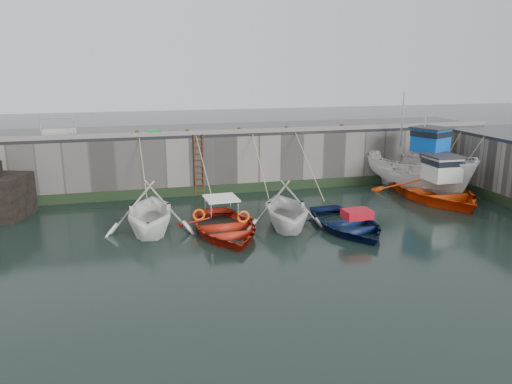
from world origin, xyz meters
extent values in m
plane|color=black|center=(0.00, 0.00, 0.00)|extent=(120.00, 120.00, 0.00)
cube|color=slate|center=(0.00, 12.50, 1.50)|extent=(30.00, 5.00, 3.00)
cube|color=black|center=(0.00, 12.50, 3.08)|extent=(30.00, 5.00, 0.16)
cube|color=slate|center=(0.00, 10.15, 3.26)|extent=(30.00, 0.30, 0.20)
cube|color=black|center=(0.00, 9.96, 0.25)|extent=(30.00, 0.08, 0.50)
cylinder|color=#3F1E0F|center=(-2.22, 9.92, 1.60)|extent=(0.07, 0.07, 3.20)
cylinder|color=#3F1E0F|center=(-1.78, 9.92, 1.60)|extent=(0.07, 0.07, 3.20)
cube|color=#3F1E0F|center=(-2.00, 9.90, 0.25)|extent=(0.44, 0.06, 0.05)
cube|color=#3F1E0F|center=(-2.00, 9.90, 0.58)|extent=(0.44, 0.06, 0.05)
cube|color=#3F1E0F|center=(-2.00, 9.90, 0.91)|extent=(0.44, 0.06, 0.05)
cube|color=#3F1E0F|center=(-2.00, 9.90, 1.24)|extent=(0.44, 0.06, 0.05)
cube|color=#3F1E0F|center=(-2.00, 9.90, 1.57)|extent=(0.44, 0.06, 0.05)
cube|color=#3F1E0F|center=(-2.00, 9.90, 1.90)|extent=(0.44, 0.06, 0.05)
cube|color=#3F1E0F|center=(-2.00, 9.90, 2.23)|extent=(0.44, 0.06, 0.05)
cube|color=#3F1E0F|center=(-2.00, 9.90, 2.56)|extent=(0.44, 0.06, 0.05)
cube|color=#3F1E0F|center=(-2.00, 9.90, 2.89)|extent=(0.44, 0.06, 0.05)
imported|color=white|center=(-4.77, 4.71, 0.00)|extent=(4.31, 4.86, 2.38)
imported|color=#A51D0E|center=(-1.88, 3.74, 0.00)|extent=(3.86, 5.24, 1.05)
imported|color=silver|center=(0.76, 3.91, 0.00)|extent=(4.21, 4.72, 2.26)
imported|color=#091539|center=(3.15, 2.99, 0.00)|extent=(3.70, 5.02, 1.01)
imported|color=white|center=(9.50, 8.00, 0.94)|extent=(5.06, 7.10, 2.57)
cube|color=blue|center=(9.75, 7.46, 2.82)|extent=(1.90, 1.95, 1.20)
cube|color=black|center=(9.75, 7.46, 3.17)|extent=(1.98, 2.03, 0.28)
cube|color=#262628|center=(9.75, 7.46, 3.46)|extent=(2.16, 2.21, 0.08)
cylinder|color=#A5A8AD|center=(9.00, 9.09, 3.72)|extent=(0.08, 0.08, 3.00)
imported|color=#FF490D|center=(9.50, 6.52, 0.35)|extent=(4.83, 6.74, 1.39)
cube|color=silver|center=(9.50, 5.92, 1.64)|extent=(1.41, 1.51, 1.20)
cube|color=black|center=(9.50, 5.92, 1.99)|extent=(1.47, 1.57, 0.28)
cube|color=#262628|center=(9.50, 5.92, 2.28)|extent=(1.61, 1.71, 0.08)
cylinder|color=#A5A8AD|center=(9.51, 7.72, 2.54)|extent=(0.08, 0.08, 3.00)
cube|color=#18882E|center=(-4.16, 10.30, 3.31)|extent=(0.68, 0.51, 0.30)
cylinder|color=#A5A8AD|center=(-9.50, 10.60, 3.66)|extent=(0.05, 0.05, 1.00)
cylinder|color=#A5A8AD|center=(-8.00, 10.60, 3.66)|extent=(0.05, 0.05, 1.00)
cylinder|color=#A5A8AD|center=(-8.75, 10.60, 4.12)|extent=(1.50, 0.05, 0.05)
cube|color=gray|center=(-8.75, 11.10, 3.25)|extent=(1.60, 0.35, 0.18)
cube|color=gray|center=(-8.75, 11.45, 3.43)|extent=(1.60, 0.35, 0.18)
cylinder|color=#3F1E0F|center=(-5.00, 10.25, 3.30)|extent=(0.18, 0.18, 0.28)
cylinder|color=#3F1E0F|center=(-2.50, 10.25, 3.30)|extent=(0.18, 0.18, 0.28)
cylinder|color=#3F1E0F|center=(0.20, 10.25, 3.30)|extent=(0.18, 0.18, 0.28)
cylinder|color=#3F1E0F|center=(2.80, 10.25, 3.30)|extent=(0.18, 0.18, 0.28)
cylinder|color=#3F1E0F|center=(6.00, 10.25, 3.30)|extent=(0.18, 0.18, 0.28)
camera|label=1|loc=(-5.42, -15.17, 6.66)|focal=35.00mm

